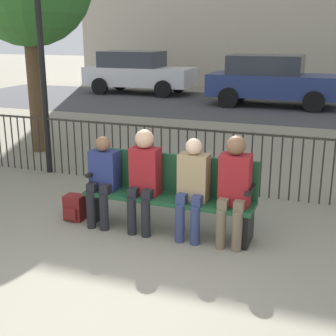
% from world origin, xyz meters
% --- Properties ---
extents(ground_plane, '(80.00, 80.00, 0.00)m').
position_xyz_m(ground_plane, '(0.00, 0.00, 0.00)').
color(ground_plane, gray).
extents(park_bench, '(2.06, 0.45, 0.92)m').
position_xyz_m(park_bench, '(0.00, 1.86, 0.50)').
color(park_bench, '#194728').
rests_on(park_bench, ground).
extents(seated_person_0, '(0.34, 0.39, 1.12)m').
position_xyz_m(seated_person_0, '(-0.83, 1.72, 0.62)').
color(seated_person_0, black).
rests_on(seated_person_0, ground).
extents(seated_person_1, '(0.34, 0.39, 1.24)m').
position_xyz_m(seated_person_1, '(-0.29, 1.73, 0.70)').
color(seated_person_1, black).
rests_on(seated_person_1, ground).
extents(seated_person_2, '(0.34, 0.39, 1.18)m').
position_xyz_m(seated_person_2, '(0.32, 1.73, 0.66)').
color(seated_person_2, navy).
rests_on(seated_person_2, ground).
extents(seated_person_3, '(0.34, 0.39, 1.25)m').
position_xyz_m(seated_person_3, '(0.80, 1.73, 0.70)').
color(seated_person_3, brown).
rests_on(seated_person_3, ground).
extents(backpack, '(0.24, 0.23, 0.33)m').
position_xyz_m(backpack, '(-1.25, 1.71, 0.16)').
color(backpack, maroon).
rests_on(backpack, ground).
extents(fence_railing, '(9.01, 0.03, 0.95)m').
position_xyz_m(fence_railing, '(-0.02, 3.41, 0.56)').
color(fence_railing, '#2D2823').
rests_on(fence_railing, ground).
extents(lamp_post, '(0.28, 0.28, 3.90)m').
position_xyz_m(lamp_post, '(-2.80, 3.42, 2.56)').
color(lamp_post, black).
rests_on(lamp_post, ground).
extents(street_surface, '(24.00, 6.00, 0.01)m').
position_xyz_m(street_surface, '(0.00, 12.00, 0.00)').
color(street_surface, '#3D3D3F').
rests_on(street_surface, ground).
extents(parked_car_0, '(4.20, 1.94, 1.62)m').
position_xyz_m(parked_car_0, '(-5.76, 13.80, 0.84)').
color(parked_car_0, silver).
rests_on(parked_car_0, ground).
extents(parked_car_2, '(4.20, 1.94, 1.62)m').
position_xyz_m(parked_car_2, '(-0.37, 12.34, 0.84)').
color(parked_car_2, navy).
rests_on(parked_car_2, ground).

